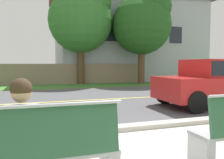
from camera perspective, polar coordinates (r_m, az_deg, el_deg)
name	(u,v)px	position (r m, az deg, el deg)	size (l,w,h in m)	color
ground_plane	(72,96)	(10.27, -9.90, -3.97)	(140.00, 140.00, 0.00)	#665B4C
curb_edge	(112,129)	(4.85, 0.02, -12.18)	(44.00, 0.30, 0.11)	#ADA89E
street_asphalt	(78,101)	(8.81, -8.49, -5.24)	(52.00, 8.00, 0.01)	#515156
road_centre_line	(78,101)	(8.81, -8.49, -5.21)	(48.00, 0.14, 0.01)	#E0CC4C
far_verge_grass	(61,86)	(14.65, -12.42, -1.63)	(48.00, 2.80, 0.02)	#478438
bench_left	(28,155)	(2.64, -20.17, -17.11)	(1.95, 0.48, 1.01)	#9EA0A8
seated_person_grey	(23,130)	(2.74, -21.17, -11.64)	(0.52, 0.68, 1.25)	#333D56
car_red_near	(220,80)	(8.53, 25.23, -0.12)	(4.30, 1.86, 1.54)	red
shade_tree_left	(83,16)	(16.23, -7.27, 15.34)	(4.31, 4.31, 7.12)	brown
shade_tree_centre	(144,20)	(16.56, 7.88, 14.26)	(4.09, 4.09, 6.75)	brown
palm_tree_tall	(141,1)	(18.44, 7.12, 18.63)	(2.09, 1.98, 7.57)	brown
garden_wall	(51,74)	(16.11, -14.77, 1.30)	(13.00, 0.36, 1.40)	gray
house_across_street	(128,38)	(20.94, 4.06, 10.21)	(13.25, 6.91, 7.31)	#A3ADB2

